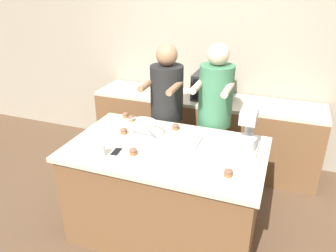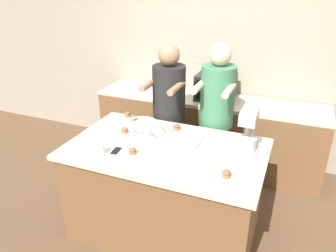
% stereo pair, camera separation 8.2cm
% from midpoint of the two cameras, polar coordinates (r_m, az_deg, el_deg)
% --- Properties ---
extents(ground_plane, '(16.00, 16.00, 0.00)m').
position_cam_midpoint_polar(ground_plane, '(3.38, 0.38, -17.43)').
color(ground_plane, brown).
extents(back_wall, '(10.00, 0.06, 2.70)m').
position_cam_midpoint_polar(back_wall, '(4.25, 9.33, 11.99)').
color(back_wall, gray).
rests_on(back_wall, ground_plane).
extents(island_counter, '(1.71, 1.03, 0.91)m').
position_cam_midpoint_polar(island_counter, '(3.09, 0.40, -11.12)').
color(island_counter, brown).
rests_on(island_counter, ground_plane).
extents(back_counter, '(2.80, 0.60, 0.90)m').
position_cam_midpoint_polar(back_counter, '(4.23, 7.37, -0.94)').
color(back_counter, brown).
rests_on(back_counter, ground_plane).
extents(person_left, '(0.36, 0.51, 1.65)m').
position_cam_midpoint_polar(person_left, '(3.55, 0.80, 1.55)').
color(person_left, brown).
rests_on(person_left, ground_plane).
extents(person_right, '(0.35, 0.51, 1.70)m').
position_cam_midpoint_polar(person_right, '(3.40, 8.99, 0.60)').
color(person_right, brown).
rests_on(person_right, ground_plane).
extents(stand_mixer, '(0.20, 0.30, 0.38)m').
position_cam_midpoint_polar(stand_mixer, '(2.80, 14.51, -1.26)').
color(stand_mixer, '#B2B7BC').
rests_on(stand_mixer, island_counter).
extents(mixing_bowl, '(0.28, 0.28, 0.16)m').
position_cam_midpoint_polar(mixing_bowl, '(2.96, -3.72, -0.69)').
color(mixing_bowl, '#BCBCC1').
rests_on(mixing_bowl, island_counter).
extents(baking_tray, '(0.34, 0.25, 0.04)m').
position_cam_midpoint_polar(baking_tray, '(2.94, 3.17, -2.36)').
color(baking_tray, '#BCBCC1').
rests_on(baking_tray, island_counter).
extents(microwave_oven, '(0.45, 0.37, 0.31)m').
position_cam_midpoint_polar(microwave_oven, '(3.98, 8.90, 6.73)').
color(microwave_oven, black).
rests_on(microwave_oven, back_counter).
extents(cell_phone, '(0.08, 0.15, 0.01)m').
position_cam_midpoint_polar(cell_phone, '(2.80, -8.19, -4.38)').
color(cell_phone, silver).
rests_on(cell_phone, island_counter).
extents(drinking_glass, '(0.07, 0.07, 0.10)m').
position_cam_midpoint_polar(drinking_glass, '(2.76, -10.78, -4.01)').
color(drinking_glass, silver).
rests_on(drinking_glass, island_counter).
extents(cupcake_0, '(0.07, 0.07, 0.06)m').
position_cam_midpoint_polar(cupcake_0, '(2.74, -5.33, -4.32)').
color(cupcake_0, '#9E6038').
rests_on(cupcake_0, island_counter).
extents(cupcake_1, '(0.07, 0.07, 0.06)m').
position_cam_midpoint_polar(cupcake_1, '(3.46, -6.41, 2.03)').
color(cupcake_1, '#9E6038').
rests_on(cupcake_1, island_counter).
extents(cupcake_2, '(0.07, 0.07, 0.06)m').
position_cam_midpoint_polar(cupcake_2, '(3.10, -6.83, -0.74)').
color(cupcake_2, '#9E6038').
rests_on(cupcake_2, island_counter).
extents(cupcake_3, '(0.07, 0.07, 0.06)m').
position_cam_midpoint_polar(cupcake_3, '(3.37, -5.39, 1.47)').
color(cupcake_3, '#9E6038').
rests_on(cupcake_3, island_counter).
extents(cupcake_4, '(0.07, 0.07, 0.06)m').
position_cam_midpoint_polar(cupcake_4, '(2.48, 11.09, -8.17)').
color(cupcake_4, '#9E6038').
rests_on(cupcake_4, island_counter).
extents(cupcake_5, '(0.07, 0.07, 0.06)m').
position_cam_midpoint_polar(cupcake_5, '(3.15, 2.24, -0.16)').
color(cupcake_5, '#9E6038').
rests_on(cupcake_5, island_counter).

